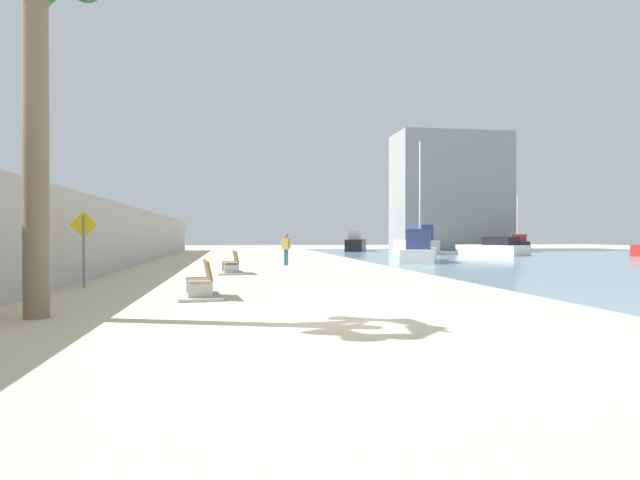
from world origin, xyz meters
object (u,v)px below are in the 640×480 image
Objects in this scene: pedestrian_sign at (84,240)px; bench_near at (200,289)px; boat_far_right at (356,243)px; boat_distant at (419,250)px; person_walking at (286,247)px; boat_nearest at (494,248)px; boat_mid_bay at (417,243)px; boat_outer at (518,245)px; palm_tree at (33,10)px; bench_far at (231,268)px.

bench_near is at bearing -40.26° from pedestrian_sign.
boat_distant reaches higher than boat_far_right.
person_walking reaches higher than boat_nearest.
boat_distant is (8.20, 1.96, -0.25)m from person_walking.
boat_mid_bay is at bearing 71.68° from boat_distant.
boat_outer is (14.55, -5.28, -0.10)m from boat_far_right.
boat_mid_bay reaches higher than person_walking.
palm_tree is 3.34× the size of pedestrian_sign.
person_walking is 30.42m from boat_outer.
boat_distant is at bearing 53.38° from palm_tree.
bench_far is at bearing 72.80° from palm_tree.
boat_outer is at bearing 47.32° from boat_distant.
pedestrian_sign is at bearing -135.47° from boat_outer.
bench_far is at bearing -112.02° from boat_far_right.
boat_distant is at bearing 13.46° from person_walking.
palm_tree reaches higher than boat_mid_bay.
boat_distant is at bearing 54.86° from bench_near.
boat_distant reaches higher than boat_outer.
boat_far_right is 0.94× the size of boat_distant.
boat_nearest is (4.91, -4.34, -0.35)m from boat_mid_bay.
palm_tree reaches higher than pedestrian_sign.
palm_tree is at bearing -129.53° from boat_outer.
boat_outer reaches higher than bench_far.
boat_outer is 43.74m from pedestrian_sign.
boat_nearest is at bearing 33.12° from person_walking.
boat_outer is at bearing 50.28° from boat_nearest.
bench_far is 36.52m from boat_outer.
bench_far is 0.92× the size of pedestrian_sign.
pedestrian_sign is (-4.43, -5.80, 1.25)m from bench_far.
palm_tree reaches higher than boat_far_right.
palm_tree is 1.30× the size of boat_nearest.
bench_near is 34.00m from boat_nearest.
boat_far_right is at bearing 69.33° from palm_tree.
bench_near is at bearing -128.95° from boat_nearest.
pedestrian_sign is at bearing -137.07° from boat_nearest.
boat_distant reaches higher than pedestrian_sign.
boat_mid_bay is 11.42m from boat_outer.
boat_far_right reaches higher than boat_nearest.
pedestrian_sign is at bearing -122.00° from person_walking.
bench_near is at bearing -125.14° from boat_distant.
boat_distant is 3.07× the size of pedestrian_sign.
boat_mid_bay is (15.73, 21.86, 0.70)m from bench_far.
person_walking is at bearing 69.74° from palm_tree.
boat_far_right is 22.26m from boat_distant.
pedestrian_sign is at bearing 96.32° from palm_tree.
boat_far_right is at bearing 123.77° from boat_nearest.
boat_nearest is at bearing -41.52° from boat_mid_bay.
bench_near is 0.42× the size of boat_mid_bay.
person_walking is 0.24× the size of boat_distant.
boat_mid_bay is at bearing -164.73° from boat_outer.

